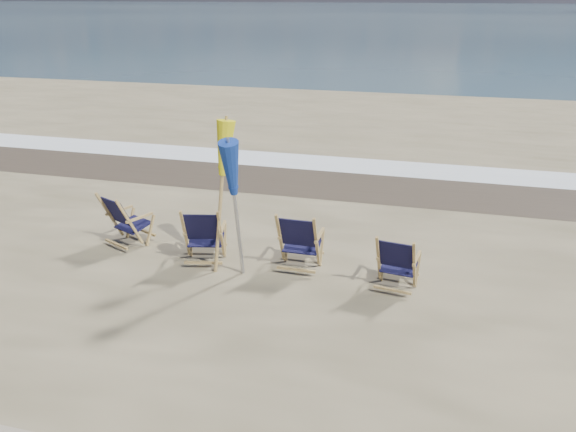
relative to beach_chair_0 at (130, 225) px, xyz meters
name	(u,v)px	position (x,y,z in m)	size (l,w,h in m)	color
ocean	(433,13)	(2.78, 125.95, -0.52)	(400.00, 400.00, 0.00)	#38515D
surf_foam	(346,165)	(2.78, 6.25, -0.51)	(200.00, 1.40, 0.01)	silver
wet_sand_strip	(336,182)	(2.78, 4.75, -0.51)	(200.00, 2.60, 0.00)	#42362A
beach_chair_0	(130,225)	(0.00, 0.00, 0.00)	(0.66, 0.74, 1.03)	black
beach_chair_1	(221,236)	(1.71, -0.10, 0.01)	(0.67, 0.76, 1.05)	black
beach_chair_2	(316,244)	(3.30, -0.03, 0.02)	(0.68, 0.77, 1.07)	black
beach_chair_3	(414,267)	(4.83, -0.34, -0.04)	(0.61, 0.69, 0.96)	black
umbrella_yellow	(218,157)	(1.77, -0.20, 1.39)	(0.30, 0.30, 2.44)	#A8874B
umbrella_blue	(235,169)	(2.16, -0.54, 1.32)	(0.30, 0.30, 2.38)	#A5A5AD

